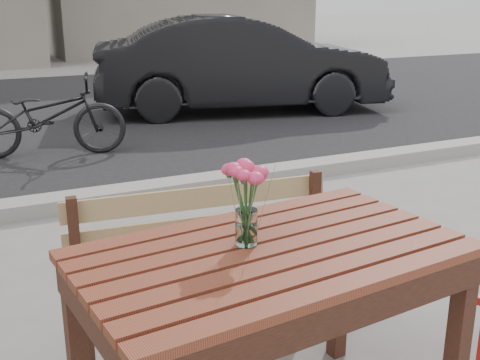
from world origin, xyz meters
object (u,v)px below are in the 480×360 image
object	(u,v)px
parked_car	(241,64)
bicycle	(46,116)
main_table	(272,283)
main_vase	(246,193)

from	to	relation	value
parked_car	bicycle	xyz separation A→B (m)	(-2.83, -1.37, -0.25)
main_table	main_vase	xyz separation A→B (m)	(-0.07, 0.06, 0.31)
main_vase	main_table	bearing A→B (deg)	-42.39
main_vase	parked_car	size ratio (longest dim) A/B	0.07
main_table	bicycle	distance (m)	4.65
main_table	main_vase	size ratio (longest dim) A/B	4.63
main_table	main_vase	distance (m)	0.33
parked_car	main_vase	bearing A→B (deg)	168.39
parked_car	main_table	bearing A→B (deg)	169.14
main_table	parked_car	bearing A→B (deg)	59.51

